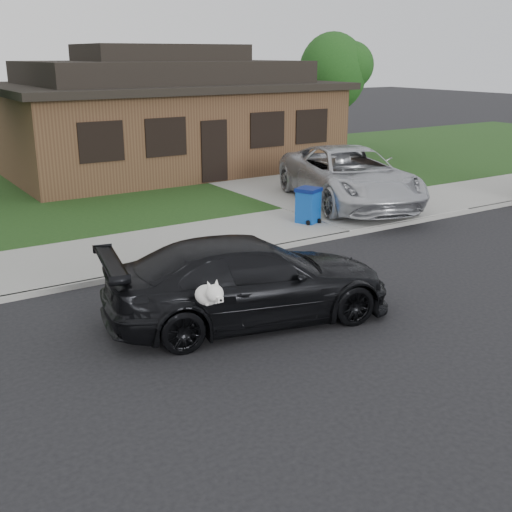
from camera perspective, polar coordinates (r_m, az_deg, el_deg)
ground at (r=11.70m, az=5.57°, el=-4.82°), size 120.00×120.00×0.00m
sidewalk at (r=15.68m, az=-5.76°, el=1.25°), size 60.00×3.00×0.12m
curb at (r=14.42m, az=-3.03°, el=-0.16°), size 60.00×0.12×0.12m
lawn at (r=22.91m, az=-15.00°, el=5.94°), size 60.00×13.00×0.13m
driveway at (r=22.86m, az=1.94°, el=6.52°), size 4.50×13.00×0.14m
sedan at (r=11.00m, az=-0.61°, el=-2.17°), size 5.30×2.98×1.45m
minivan at (r=19.40m, az=8.29°, el=7.06°), size 4.37×6.51×1.66m
recycling_bin at (r=17.16m, az=4.66°, el=4.54°), size 0.74×0.74×0.93m
house at (r=25.90m, az=-8.21°, el=12.27°), size 12.60×8.60×4.65m
tree_1 at (r=29.67m, az=7.16°, el=16.01°), size 3.15×3.00×5.25m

